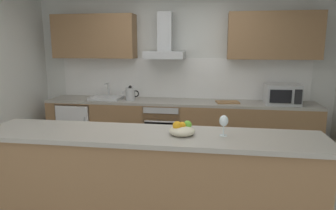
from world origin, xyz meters
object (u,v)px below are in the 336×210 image
object	(u,v)px
sink	(106,97)
kettle	(130,94)
refrigerator	(80,126)
microwave	(282,95)
range_hood	(165,44)
fruit_bowl	(182,130)
oven	(164,128)
wine_glass	(224,122)
chopping_board	(228,102)

from	to	relation	value
sink	kettle	size ratio (longest dim) A/B	1.73
refrigerator	microwave	size ratio (longest dim) A/B	1.70
kettle	range_hood	xyz separation A→B (m)	(0.54, 0.16, 0.78)
microwave	fruit_bowl	world-z (taller)	microwave
oven	microwave	world-z (taller)	microwave
oven	wine_glass	distance (m)	2.46
kettle	wine_glass	xyz separation A→B (m)	(1.42, -2.16, 0.13)
oven	fruit_bowl	distance (m)	2.36
refrigerator	wine_glass	distance (m)	3.27
kettle	wine_glass	world-z (taller)	wine_glass
refrigerator	range_hood	distance (m)	1.98
refrigerator	microwave	xyz separation A→B (m)	(3.23, -0.03, 0.62)
sink	kettle	distance (m)	0.43
microwave	range_hood	world-z (taller)	range_hood
kettle	chopping_board	xyz separation A→B (m)	(1.54, 0.01, -0.09)
microwave	kettle	size ratio (longest dim) A/B	1.73
oven	sink	world-z (taller)	sink
refrigerator	sink	distance (m)	0.69
refrigerator	microwave	world-z (taller)	microwave
microwave	wine_glass	world-z (taller)	microwave
sink	fruit_bowl	world-z (taller)	sink
oven	microwave	size ratio (longest dim) A/B	1.60
kettle	chopping_board	world-z (taller)	kettle
oven	range_hood	distance (m)	1.33
sink	range_hood	size ratio (longest dim) A/B	0.69
range_hood	oven	bearing A→B (deg)	-90.00
wine_glass	chopping_board	size ratio (longest dim) A/B	0.52
range_hood	chopping_board	size ratio (longest dim) A/B	2.12
wine_glass	fruit_bowl	world-z (taller)	wine_glass
refrigerator	chopping_board	bearing A→B (deg)	-0.49
range_hood	wine_glass	bearing A→B (deg)	-69.12
microwave	fruit_bowl	bearing A→B (deg)	-119.86
range_hood	chopping_board	xyz separation A→B (m)	(1.00, -0.15, -0.88)
oven	fruit_bowl	world-z (taller)	fruit_bowl
refrigerator	kettle	size ratio (longest dim) A/B	2.94
range_hood	sink	bearing A→B (deg)	-172.97
microwave	fruit_bowl	xyz separation A→B (m)	(-1.26, -2.19, 0.01)
sink	wine_glass	bearing A→B (deg)	-50.03
sink	wine_glass	xyz separation A→B (m)	(1.85, -2.20, 0.21)
refrigerator	fruit_bowl	world-z (taller)	fruit_bowl
kettle	fruit_bowl	xyz separation A→B (m)	(1.07, -2.19, 0.05)
kettle	sink	bearing A→B (deg)	173.98
kettle	wine_glass	distance (m)	2.59
sink	fruit_bowl	xyz separation A→B (m)	(1.50, -2.23, 0.13)
oven	sink	bearing A→B (deg)	179.34
range_hood	wine_glass	world-z (taller)	range_hood
oven	wine_glass	world-z (taller)	wine_glass
microwave	range_hood	distance (m)	1.95
kettle	refrigerator	bearing A→B (deg)	178.03
sink	wine_glass	world-z (taller)	wine_glass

